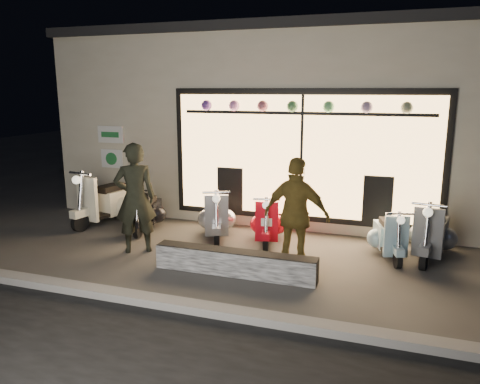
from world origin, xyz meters
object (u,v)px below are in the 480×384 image
object	(u,v)px
graffiti_barrier	(235,263)
scooter_red	(268,221)
man	(135,198)
woman	(296,215)
scooter_silver	(217,216)

from	to	relation	value
graffiti_barrier	scooter_red	xyz separation A→B (m)	(0.03, 1.84, 0.17)
man	woman	distance (m)	2.88
graffiti_barrier	woman	size ratio (longest dim) A/B	1.41
graffiti_barrier	man	world-z (taller)	man
graffiti_barrier	scooter_silver	distance (m)	2.10
scooter_red	woman	world-z (taller)	woman
woman	graffiti_barrier	bearing A→B (deg)	38.32
graffiti_barrier	scooter_silver	xyz separation A→B (m)	(-1.02, 1.82, 0.20)
scooter_silver	scooter_red	world-z (taller)	scooter_silver
graffiti_barrier	man	distance (m)	2.22
scooter_silver	woman	bearing A→B (deg)	-56.63
scooter_silver	man	xyz separation A→B (m)	(-1.00, -1.35, 0.58)
scooter_red	man	size ratio (longest dim) A/B	0.67
woman	man	bearing A→B (deg)	8.71
scooter_red	scooter_silver	bearing A→B (deg)	169.14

